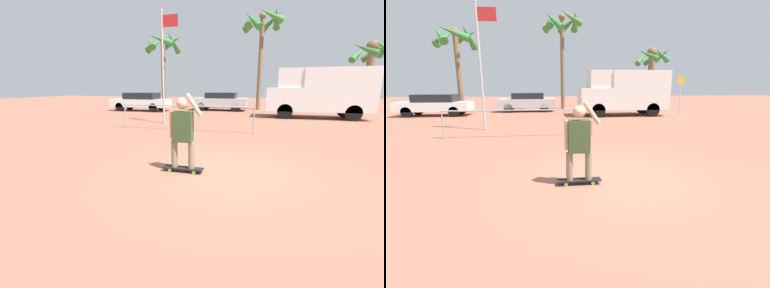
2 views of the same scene
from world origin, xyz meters
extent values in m
plane|color=#935B47|center=(0.00, 0.00, 0.00)|extent=(80.00, 80.00, 0.00)
cube|color=black|center=(-0.80, -0.31, 0.09)|extent=(0.91, 0.23, 0.02)
cylinder|color=#66C633|center=(-1.08, -0.40, 0.04)|extent=(0.08, 0.03, 0.08)
cylinder|color=#66C633|center=(-1.08, -0.21, 0.04)|extent=(0.08, 0.03, 0.08)
cylinder|color=#66C633|center=(-0.53, -0.40, 0.04)|extent=(0.08, 0.03, 0.08)
cylinder|color=#66C633|center=(-0.53, -0.21, 0.04)|extent=(0.08, 0.03, 0.08)
cylinder|color=gray|center=(-1.00, -0.31, 0.39)|extent=(0.14, 0.14, 0.58)
cylinder|color=gray|center=(-0.61, -0.31, 0.39)|extent=(0.14, 0.14, 0.58)
cube|color=#384C28|center=(-0.80, -0.31, 1.00)|extent=(0.43, 0.22, 0.65)
sphere|color=tan|center=(-0.80, -0.31, 1.49)|extent=(0.25, 0.25, 0.25)
cylinder|color=tan|center=(-1.05, -0.31, 1.04)|extent=(0.09, 0.09, 0.58)
cylinder|color=tan|center=(-0.56, -0.31, 1.47)|extent=(0.37, 0.09, 0.48)
cylinder|color=black|center=(1.80, 10.47, 0.43)|extent=(0.87, 0.28, 0.87)
cylinder|color=black|center=(1.80, 12.20, 0.43)|extent=(0.87, 0.28, 0.87)
cylinder|color=black|center=(5.32, 10.47, 0.43)|extent=(0.87, 0.28, 0.87)
cylinder|color=black|center=(5.32, 12.20, 0.43)|extent=(0.87, 0.28, 0.87)
cube|color=white|center=(1.72, 11.34, 1.11)|extent=(1.99, 2.01, 1.36)
cube|color=black|center=(1.32, 11.34, 1.39)|extent=(0.04, 1.71, 0.68)
cube|color=white|center=(4.56, 11.34, 1.66)|extent=(3.69, 2.01, 2.45)
cube|color=white|center=(2.02, 11.34, 2.34)|extent=(1.39, 1.85, 1.09)
cylinder|color=black|center=(-4.15, 13.99, 0.32)|extent=(0.65, 0.22, 0.65)
cylinder|color=black|center=(-4.15, 15.72, 0.32)|extent=(0.65, 0.22, 0.65)
cylinder|color=black|center=(-1.54, 13.99, 0.32)|extent=(0.65, 0.22, 0.65)
cylinder|color=black|center=(-1.54, 15.72, 0.32)|extent=(0.65, 0.22, 0.65)
cube|color=#BCBCC1|center=(-2.85, 14.85, 0.64)|extent=(4.21, 1.95, 0.64)
cube|color=black|center=(-2.74, 14.85, 1.18)|extent=(2.32, 1.72, 0.43)
cylinder|color=black|center=(-10.04, 11.88, 0.33)|extent=(0.65, 0.22, 0.65)
cylinder|color=black|center=(-10.04, 13.37, 0.33)|extent=(0.65, 0.22, 0.65)
cylinder|color=black|center=(-7.23, 11.88, 0.33)|extent=(0.65, 0.22, 0.65)
cylinder|color=black|center=(-7.23, 13.37, 0.33)|extent=(0.65, 0.22, 0.65)
cube|color=white|center=(-8.63, 12.62, 0.62)|extent=(4.52, 1.71, 0.58)
cube|color=black|center=(-8.52, 12.62, 1.15)|extent=(2.48, 1.51, 0.49)
cylinder|color=brown|center=(7.83, 17.12, 2.34)|extent=(0.55, 0.55, 4.69)
sphere|color=brown|center=(7.83, 17.12, 4.69)|extent=(0.88, 0.88, 0.88)
cone|color=#387F38|center=(8.28, 17.96, 4.37)|extent=(1.89, 1.35, 1.51)
cone|color=#387F38|center=(7.18, 17.81, 4.34)|extent=(1.69, 1.65, 1.57)
cone|color=#387F38|center=(7.20, 16.42, 4.44)|extent=(1.80, 1.68, 1.31)
cylinder|color=brown|center=(0.01, 16.48, 3.57)|extent=(0.33, 0.33, 7.14)
sphere|color=brown|center=(0.01, 16.48, 7.14)|extent=(0.53, 0.53, 0.53)
cone|color=#387F38|center=(1.03, 16.42, 6.86)|extent=(0.69, 2.10, 1.45)
cone|color=#387F38|center=(0.61, 17.31, 6.82)|extent=(1.98, 1.67, 1.55)
cone|color=#387F38|center=(-0.68, 17.23, 6.80)|extent=(1.87, 1.78, 1.62)
cone|color=#387F38|center=(-1.01, 16.45, 6.83)|extent=(0.63, 2.06, 1.53)
cone|color=#387F38|center=(-0.69, 15.74, 6.75)|extent=(1.81, 1.75, 1.73)
cone|color=#387F38|center=(0.64, 15.68, 6.97)|extent=(2.02, 1.75, 1.10)
cylinder|color=brown|center=(-7.59, 14.82, 2.80)|extent=(0.37, 0.37, 5.61)
sphere|color=brown|center=(-7.59, 14.82, 5.61)|extent=(0.59, 0.59, 0.59)
cone|color=#387F38|center=(-6.62, 14.60, 5.24)|extent=(0.97, 1.99, 1.65)
cone|color=#387F38|center=(-7.16, 15.72, 5.43)|extent=(2.10, 1.40, 1.13)
cone|color=#387F38|center=(-8.47, 15.28, 5.26)|extent=(1.40, 1.98, 1.60)
cone|color=#387F38|center=(-8.42, 14.26, 5.30)|extent=(1.57, 1.96, 1.51)
cone|color=#387F38|center=(-7.39, 13.85, 5.39)|extent=(2.13, 0.96, 1.23)
cylinder|color=#B7B7BC|center=(-4.20, 6.70, 2.64)|extent=(0.09, 0.09, 5.28)
sphere|color=#B7B7BC|center=(-4.20, 6.70, 5.33)|extent=(0.12, 0.12, 0.12)
cube|color=#B22323|center=(-3.77, 6.70, 4.86)|extent=(0.77, 0.02, 0.54)
cylinder|color=#99999E|center=(-2.45, 4.79, 1.05)|extent=(5.67, 0.05, 0.05)
cylinder|color=#99999E|center=(-5.28, 4.79, 0.53)|extent=(0.04, 0.04, 1.05)
cylinder|color=#99999E|center=(0.38, 4.79, 0.53)|extent=(0.04, 0.04, 1.05)
camera|label=1|loc=(0.95, -5.43, 1.84)|focal=24.00mm
camera|label=2|loc=(-1.44, -5.26, 2.01)|focal=24.00mm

